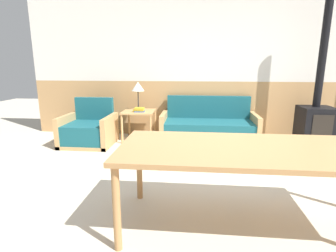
{
  "coord_description": "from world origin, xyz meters",
  "views": [
    {
      "loc": [
        -0.32,
        -2.6,
        1.39
      ],
      "look_at": [
        -0.7,
        1.15,
        0.52
      ],
      "focal_mm": 28.0,
      "sensor_mm": 36.0,
      "label": 1
    }
  ],
  "objects_px": {
    "couch": "(208,128)",
    "wood_stove": "(316,114)",
    "armchair": "(89,131)",
    "table_lamp": "(138,88)",
    "side_table": "(139,115)",
    "dining_table": "(251,154)"
  },
  "relations": [
    {
      "from": "couch",
      "to": "dining_table",
      "type": "xyz_separation_m",
      "value": [
        0.2,
        -2.66,
        0.42
      ]
    },
    {
      "from": "side_table",
      "to": "wood_stove",
      "type": "height_order",
      "value": "wood_stove"
    },
    {
      "from": "armchair",
      "to": "dining_table",
      "type": "height_order",
      "value": "armchair"
    },
    {
      "from": "armchair",
      "to": "side_table",
      "type": "height_order",
      "value": "armchair"
    },
    {
      "from": "armchair",
      "to": "side_table",
      "type": "relative_size",
      "value": 1.51
    },
    {
      "from": "side_table",
      "to": "table_lamp",
      "type": "bearing_deg",
      "value": 105.26
    },
    {
      "from": "side_table",
      "to": "table_lamp",
      "type": "distance_m",
      "value": 0.51
    },
    {
      "from": "side_table",
      "to": "dining_table",
      "type": "height_order",
      "value": "dining_table"
    },
    {
      "from": "side_table",
      "to": "couch",
      "type": "bearing_deg",
      "value": 1.75
    },
    {
      "from": "table_lamp",
      "to": "dining_table",
      "type": "xyz_separation_m",
      "value": [
        1.53,
        -2.72,
        -0.31
      ]
    },
    {
      "from": "couch",
      "to": "dining_table",
      "type": "distance_m",
      "value": 2.7
    },
    {
      "from": "dining_table",
      "to": "couch",
      "type": "bearing_deg",
      "value": 94.4
    },
    {
      "from": "armchair",
      "to": "table_lamp",
      "type": "relative_size",
      "value": 1.66
    },
    {
      "from": "side_table",
      "to": "wood_stove",
      "type": "distance_m",
      "value": 3.12
    },
    {
      "from": "side_table",
      "to": "table_lamp",
      "type": "xyz_separation_m",
      "value": [
        -0.03,
        0.1,
        0.5
      ]
    },
    {
      "from": "couch",
      "to": "wood_stove",
      "type": "relative_size",
      "value": 0.69
    },
    {
      "from": "couch",
      "to": "table_lamp",
      "type": "relative_size",
      "value": 3.31
    },
    {
      "from": "table_lamp",
      "to": "couch",
      "type": "bearing_deg",
      "value": -2.68
    },
    {
      "from": "armchair",
      "to": "wood_stove",
      "type": "distance_m",
      "value": 3.98
    },
    {
      "from": "wood_stove",
      "to": "couch",
      "type": "bearing_deg",
      "value": 175.43
    },
    {
      "from": "side_table",
      "to": "wood_stove",
      "type": "relative_size",
      "value": 0.23
    },
    {
      "from": "couch",
      "to": "armchair",
      "type": "height_order",
      "value": "couch"
    }
  ]
}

